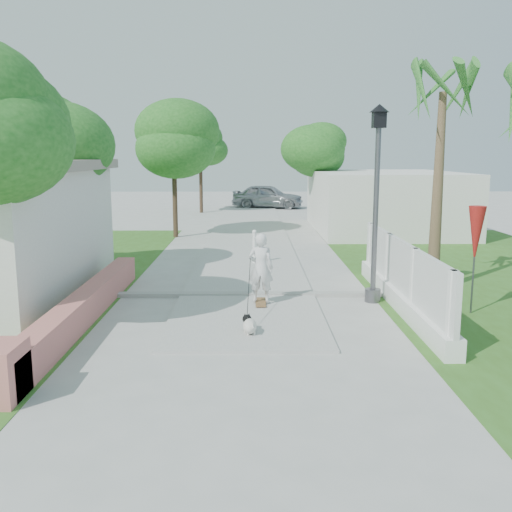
{
  "coord_description": "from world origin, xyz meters",
  "views": [
    {
      "loc": [
        0.09,
        -7.25,
        3.36
      ],
      "look_at": [
        0.21,
        5.38,
        1.1
      ],
      "focal_mm": 40.0,
      "sensor_mm": 36.0,
      "label": 1
    }
  ],
  "objects_px": {
    "street_lamp": "(376,197)",
    "parked_car": "(268,196)",
    "patio_umbrella": "(476,235)",
    "dog": "(249,325)",
    "skateboarder": "(260,269)",
    "bollard": "(254,246)"
  },
  "relations": [
    {
      "from": "bollard",
      "to": "street_lamp",
      "type": "bearing_deg",
      "value": -59.04
    },
    {
      "from": "dog",
      "to": "bollard",
      "type": "bearing_deg",
      "value": 73.33
    },
    {
      "from": "street_lamp",
      "to": "patio_umbrella",
      "type": "relative_size",
      "value": 1.93
    },
    {
      "from": "patio_umbrella",
      "to": "dog",
      "type": "relative_size",
      "value": 4.08
    },
    {
      "from": "bollard",
      "to": "parked_car",
      "type": "xyz_separation_m",
      "value": [
        0.96,
        18.79,
        0.17
      ]
    },
    {
      "from": "parked_car",
      "to": "skateboarder",
      "type": "bearing_deg",
      "value": -171.75
    },
    {
      "from": "street_lamp",
      "to": "parked_car",
      "type": "distance_m",
      "value": 23.41
    },
    {
      "from": "dog",
      "to": "patio_umbrella",
      "type": "bearing_deg",
      "value": 2.08
    },
    {
      "from": "parked_car",
      "to": "dog",
      "type": "bearing_deg",
      "value": -172.1
    },
    {
      "from": "street_lamp",
      "to": "patio_umbrella",
      "type": "xyz_separation_m",
      "value": [
        1.9,
        -1.0,
        -0.74
      ]
    },
    {
      "from": "patio_umbrella",
      "to": "street_lamp",
      "type": "bearing_deg",
      "value": 152.24
    },
    {
      "from": "street_lamp",
      "to": "bollard",
      "type": "bearing_deg",
      "value": 120.96
    },
    {
      "from": "dog",
      "to": "parked_car",
      "type": "distance_m",
      "value": 25.82
    },
    {
      "from": "street_lamp",
      "to": "parked_car",
      "type": "bearing_deg",
      "value": 94.28
    },
    {
      "from": "street_lamp",
      "to": "skateboarder",
      "type": "relative_size",
      "value": 1.85
    },
    {
      "from": "bollard",
      "to": "dog",
      "type": "xyz_separation_m",
      "value": [
        -0.14,
        -7.0,
        -0.37
      ]
    },
    {
      "from": "dog",
      "to": "parked_car",
      "type": "bearing_deg",
      "value": 72.04
    },
    {
      "from": "patio_umbrella",
      "to": "dog",
      "type": "distance_m",
      "value": 5.19
    },
    {
      "from": "dog",
      "to": "skateboarder",
      "type": "bearing_deg",
      "value": 68.06
    },
    {
      "from": "skateboarder",
      "to": "parked_car",
      "type": "distance_m",
      "value": 23.71
    },
    {
      "from": "street_lamp",
      "to": "skateboarder",
      "type": "distance_m",
      "value": 3.07
    },
    {
      "from": "street_lamp",
      "to": "bollard",
      "type": "distance_m",
      "value": 5.56
    }
  ]
}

